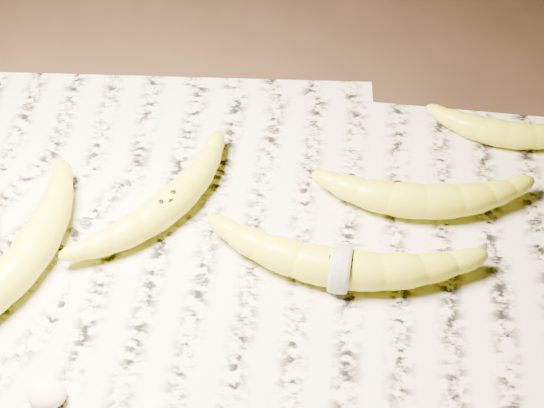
# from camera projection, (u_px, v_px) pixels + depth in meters

# --- Properties ---
(ground) EXTENTS (3.00, 3.00, 0.00)m
(ground) POSITION_uv_depth(u_px,v_px,m) (266.00, 267.00, 0.77)
(ground) COLOR black
(ground) RESTS_ON ground
(newspaper_patch) EXTENTS (0.90, 0.70, 0.01)m
(newspaper_patch) POSITION_uv_depth(u_px,v_px,m) (225.00, 289.00, 0.75)
(newspaper_patch) COLOR #B6B29C
(newspaper_patch) RESTS_ON ground
(banana_left_b) EXTENTS (0.12, 0.22, 0.04)m
(banana_left_b) POSITION_uv_depth(u_px,v_px,m) (24.00, 258.00, 0.74)
(banana_left_b) COLOR gold
(banana_left_b) RESTS_ON newspaper_patch
(banana_center) EXTENTS (0.16, 0.20, 0.04)m
(banana_center) POSITION_uv_depth(u_px,v_px,m) (167.00, 204.00, 0.79)
(banana_center) COLOR gold
(banana_center) RESTS_ON newspaper_patch
(banana_taped) EXTENTS (0.24, 0.07, 0.04)m
(banana_taped) POSITION_uv_depth(u_px,v_px,m) (340.00, 266.00, 0.74)
(banana_taped) COLOR gold
(banana_taped) RESTS_ON newspaper_patch
(banana_upper_a) EXTENTS (0.20, 0.08, 0.04)m
(banana_upper_a) POSITION_uv_depth(u_px,v_px,m) (425.00, 199.00, 0.79)
(banana_upper_a) COLOR gold
(banana_upper_a) RESTS_ON newspaper_patch
(banana_upper_b) EXTENTS (0.16, 0.06, 0.03)m
(banana_upper_b) POSITION_uv_depth(u_px,v_px,m) (507.00, 132.00, 0.87)
(banana_upper_b) COLOR gold
(banana_upper_b) RESTS_ON newspaper_patch
(measuring_tape) EXTENTS (0.01, 0.05, 0.05)m
(measuring_tape) POSITION_uv_depth(u_px,v_px,m) (340.00, 266.00, 0.74)
(measuring_tape) COLOR white
(measuring_tape) RESTS_ON newspaper_patch
(flesh_chunk_a) EXTENTS (0.03, 0.03, 0.02)m
(flesh_chunk_a) POSITION_uv_depth(u_px,v_px,m) (46.00, 392.00, 0.66)
(flesh_chunk_a) COLOR beige
(flesh_chunk_a) RESTS_ON newspaper_patch
(flesh_chunk_b) EXTENTS (0.03, 0.02, 0.02)m
(flesh_chunk_b) POSITION_uv_depth(u_px,v_px,m) (156.00, 407.00, 0.65)
(flesh_chunk_b) COLOR beige
(flesh_chunk_b) RESTS_ON newspaper_patch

